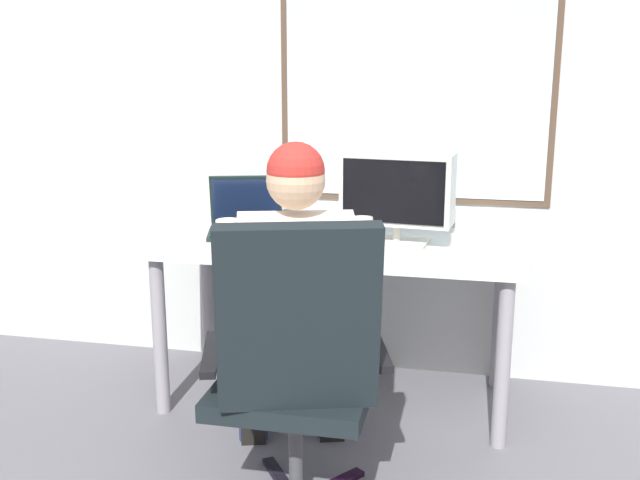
{
  "coord_description": "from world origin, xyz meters",
  "views": [
    {
      "loc": [
        0.34,
        -1.12,
        1.52
      ],
      "look_at": [
        -0.23,
        1.56,
        0.85
      ],
      "focal_mm": 41.78,
      "sensor_mm": 36.0,
      "label": 1
    }
  ],
  "objects_px": {
    "person_seated": "(295,311)",
    "laptop": "(246,218)",
    "coffee_mug": "(461,246)",
    "desk": "(337,261)",
    "crt_monitor": "(398,190)",
    "wine_glass": "(302,226)",
    "office_chair": "(297,361)"
  },
  "relations": [
    {
      "from": "laptop",
      "to": "wine_glass",
      "type": "xyz_separation_m",
      "value": [
        0.33,
        -0.28,
        0.04
      ]
    },
    {
      "from": "laptop",
      "to": "wine_glass",
      "type": "distance_m",
      "value": 0.43
    },
    {
      "from": "laptop",
      "to": "coffee_mug",
      "type": "relative_size",
      "value": 4.31
    },
    {
      "from": "office_chair",
      "to": "person_seated",
      "type": "distance_m",
      "value": 0.29
    },
    {
      "from": "wine_glass",
      "to": "coffee_mug",
      "type": "relative_size",
      "value": 1.53
    },
    {
      "from": "person_seated",
      "to": "wine_glass",
      "type": "xyz_separation_m",
      "value": [
        -0.1,
        0.51,
        0.19
      ]
    },
    {
      "from": "desk",
      "to": "wine_glass",
      "type": "height_order",
      "value": "wine_glass"
    },
    {
      "from": "wine_glass",
      "to": "office_chair",
      "type": "bearing_deg",
      "value": -77.97
    },
    {
      "from": "person_seated",
      "to": "office_chair",
      "type": "bearing_deg",
      "value": -75.16
    },
    {
      "from": "person_seated",
      "to": "desk",
      "type": "bearing_deg",
      "value": 88.81
    },
    {
      "from": "office_chair",
      "to": "wine_glass",
      "type": "xyz_separation_m",
      "value": [
        -0.17,
        0.78,
        0.26
      ]
    },
    {
      "from": "crt_monitor",
      "to": "coffee_mug",
      "type": "xyz_separation_m",
      "value": [
        0.28,
        -0.18,
        -0.19
      ]
    },
    {
      "from": "coffee_mug",
      "to": "desk",
      "type": "bearing_deg",
      "value": 161.15
    },
    {
      "from": "person_seated",
      "to": "wine_glass",
      "type": "bearing_deg",
      "value": 100.53
    },
    {
      "from": "crt_monitor",
      "to": "laptop",
      "type": "relative_size",
      "value": 1.18
    },
    {
      "from": "desk",
      "to": "person_seated",
      "type": "relative_size",
      "value": 1.25
    },
    {
      "from": "desk",
      "to": "person_seated",
      "type": "height_order",
      "value": "person_seated"
    },
    {
      "from": "crt_monitor",
      "to": "laptop",
      "type": "bearing_deg",
      "value": 172.61
    },
    {
      "from": "office_chair",
      "to": "person_seated",
      "type": "height_order",
      "value": "person_seated"
    },
    {
      "from": "crt_monitor",
      "to": "wine_glass",
      "type": "relative_size",
      "value": 3.32
    },
    {
      "from": "office_chair",
      "to": "coffee_mug",
      "type": "bearing_deg",
      "value": 58.74
    },
    {
      "from": "person_seated",
      "to": "coffee_mug",
      "type": "distance_m",
      "value": 0.77
    },
    {
      "from": "crt_monitor",
      "to": "coffee_mug",
      "type": "distance_m",
      "value": 0.38
    },
    {
      "from": "person_seated",
      "to": "laptop",
      "type": "bearing_deg",
      "value": 118.33
    },
    {
      "from": "office_chair",
      "to": "wine_glass",
      "type": "height_order",
      "value": "office_chair"
    },
    {
      "from": "person_seated",
      "to": "wine_glass",
      "type": "distance_m",
      "value": 0.55
    },
    {
      "from": "laptop",
      "to": "coffee_mug",
      "type": "height_order",
      "value": "laptop"
    },
    {
      "from": "desk",
      "to": "office_chair",
      "type": "relative_size",
      "value": 1.48
    },
    {
      "from": "desk",
      "to": "laptop",
      "type": "height_order",
      "value": "laptop"
    },
    {
      "from": "office_chair",
      "to": "person_seated",
      "type": "xyz_separation_m",
      "value": [
        -0.07,
        0.27,
        0.07
      ]
    },
    {
      "from": "desk",
      "to": "coffee_mug",
      "type": "distance_m",
      "value": 0.58
    },
    {
      "from": "person_seated",
      "to": "laptop",
      "type": "relative_size",
      "value": 3.1
    }
  ]
}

